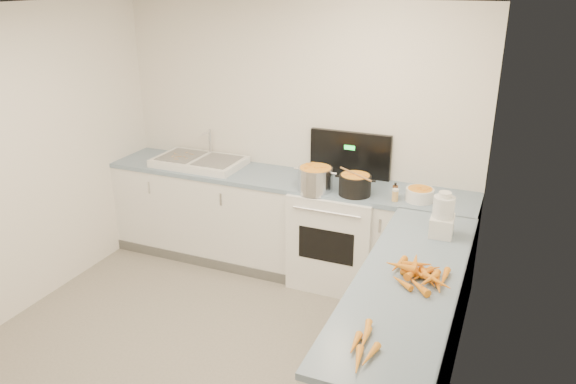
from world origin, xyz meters
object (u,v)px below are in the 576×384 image
at_px(stove, 338,233).
at_px(extract_bottle, 395,192).
at_px(spice_jar, 395,196).
at_px(sink, 199,161).
at_px(black_pot, 355,186).
at_px(mixing_bowl, 420,195).
at_px(food_processor, 443,217).
at_px(steel_pot, 315,180).

bearing_deg(stove, extract_bottle, -11.68).
bearing_deg(spice_jar, sink, 174.69).
relative_size(sink, black_pot, 3.15).
relative_size(black_pot, mixing_bowl, 1.18).
height_order(sink, mixing_bowl, sink).
relative_size(black_pot, spice_jar, 3.03).
bearing_deg(spice_jar, extract_bottle, 104.91).
xyz_separation_m(mixing_bowl, food_processor, (0.27, -0.60, 0.09)).
relative_size(stove, sink, 1.58).
bearing_deg(sink, spice_jar, -5.31).
height_order(steel_pot, spice_jar, steel_pot).
bearing_deg(extract_bottle, food_processor, -51.03).
bearing_deg(sink, steel_pot, -8.65).
bearing_deg(black_pot, sink, 173.97).
distance_m(black_pot, food_processor, 0.96).
relative_size(extract_bottle, spice_jar, 1.25).
distance_m(sink, food_processor, 2.54).
distance_m(steel_pot, black_pot, 0.35).
relative_size(spice_jar, food_processor, 0.27).
relative_size(stove, extract_bottle, 12.11).
height_order(sink, black_pot, sink).
relative_size(mixing_bowl, food_processor, 0.70).
bearing_deg(mixing_bowl, stove, 173.27).
height_order(stove, spice_jar, stove).
relative_size(extract_bottle, food_processor, 0.34).
distance_m(stove, steel_pot, 0.61).
bearing_deg(stove, mixing_bowl, -6.73).
height_order(black_pot, spice_jar, black_pot).
distance_m(stove, sink, 1.54).
xyz_separation_m(stove, black_pot, (0.18, -0.16, 0.54)).
bearing_deg(steel_pot, food_processor, -23.74).
relative_size(steel_pot, extract_bottle, 2.70).
bearing_deg(sink, food_processor, -16.07).
xyz_separation_m(extract_bottle, spice_jar, (0.02, -0.06, -0.01)).
bearing_deg(steel_pot, black_pot, 3.71).
xyz_separation_m(stove, food_processor, (0.99, -0.69, 0.61)).
relative_size(black_pot, extract_bottle, 2.43).
bearing_deg(black_pot, mixing_bowl, 7.69).
height_order(spice_jar, food_processor, food_processor).
distance_m(mixing_bowl, extract_bottle, 0.20).
height_order(sink, extract_bottle, sink).
distance_m(stove, spice_jar, 0.76).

